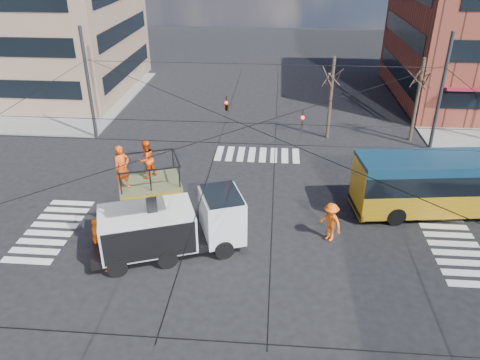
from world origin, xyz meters
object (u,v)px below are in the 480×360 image
city_bus (472,182)px  worker_ground (97,237)px  utility_truck (171,216)px  traffic_cone (109,262)px  flagger (330,222)px

city_bus → worker_ground: (-18.46, -5.41, -0.77)m
utility_truck → traffic_cone: size_ratio=9.52×
utility_truck → city_bus: utility_truck is taller
traffic_cone → flagger: size_ratio=0.39×
utility_truck → traffic_cone: utility_truck is taller
utility_truck → worker_ground: 3.59m
city_bus → traffic_cone: 18.79m
worker_ground → flagger: flagger is taller
utility_truck → flagger: utility_truck is taller
city_bus → utility_truck: bearing=-169.4°
flagger → traffic_cone: bearing=-115.0°
utility_truck → city_bus: 15.83m
city_bus → traffic_cone: (-17.57, -6.53, -1.34)m
utility_truck → traffic_cone: bearing=-167.5°
traffic_cone → flagger: flagger is taller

